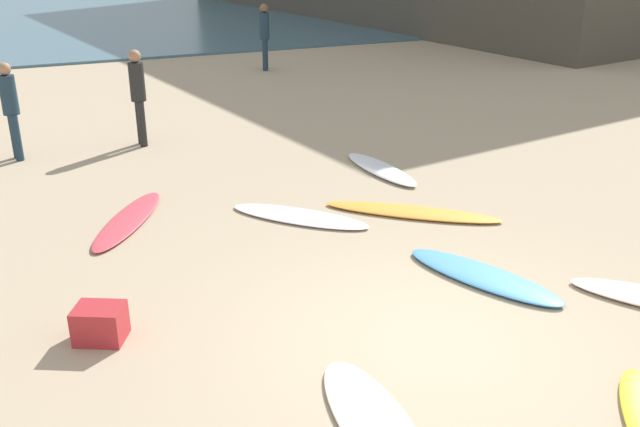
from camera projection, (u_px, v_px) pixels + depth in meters
The scene contains 12 objects.
ground_plane at pixel (435, 345), 6.96m from camera, with size 120.00×120.00×0.00m, color tan.
ocean_water at pixel (65, 2), 38.72m from camera, with size 120.00×40.00×0.08m, color #426675.
surfboard_2 at pixel (376, 424), 5.79m from camera, with size 0.60×1.91×0.07m, color #EBE9CE.
surfboard_3 at pixel (128, 220), 9.85m from camera, with size 0.49×2.21×0.07m, color #D2424F.
surfboard_4 at pixel (483, 276), 8.24m from camera, with size 0.59×2.04×0.09m, color #4C97D1.
surfboard_5 at pixel (299, 216), 9.97m from camera, with size 0.57×2.10×0.06m, color white.
surfboard_6 at pixel (412, 212), 10.12m from camera, with size 0.50×2.56×0.07m, color gold.
surfboard_7 at pixel (381, 169), 11.89m from camera, with size 0.50×2.00×0.09m, color white.
beachgoer_near at pixel (10, 106), 12.19m from camera, with size 0.32×0.34×1.72m.
beachgoer_mid at pixel (138, 93), 13.00m from camera, with size 0.28×0.34×1.80m.
beachgoer_far at pixel (265, 33), 20.01m from camera, with size 0.37×0.37×1.87m.
beach_cooler at pixel (100, 324), 6.98m from camera, with size 0.48×0.37×0.37m, color #B2282D.
Camera 1 is at (-3.46, -4.97, 3.84)m, focal length 39.27 mm.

